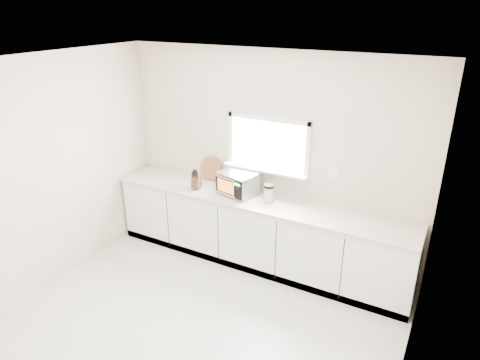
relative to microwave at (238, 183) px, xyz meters
The scene contains 8 objects.
ground 2.03m from the microwave, 80.56° to the right, with size 4.00×4.00×0.00m, color beige.
back_wall 0.50m from the microwave, 45.61° to the left, with size 4.00×0.17×2.70m.
cabinets 0.69m from the microwave, ahead, with size 3.92×0.60×0.88m, color white.
countertop 0.33m from the microwave, ahead, with size 3.92×0.64×0.04m, color beige.
microwave is the anchor object (origin of this frame).
knife_block 0.56m from the microwave, 169.13° to the right, with size 0.14×0.22×0.29m.
cutting_board 0.59m from the microwave, 156.68° to the left, with size 0.34×0.34×0.02m, color #955439.
coffee_grinder 0.44m from the microwave, ahead, with size 0.16×0.16×0.23m.
Camera 1 is at (2.12, -2.65, 3.18)m, focal length 32.00 mm.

